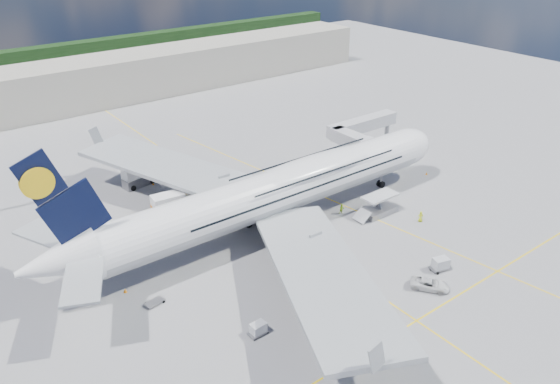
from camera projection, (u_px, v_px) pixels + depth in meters
ground at (316, 253)px, 85.07m from camera, size 300.00×300.00×0.00m
taxi_line_main at (316, 253)px, 85.06m from camera, size 0.25×220.00×0.01m
taxi_line_cross at (417, 321)px, 70.89m from camera, size 120.00×0.25×0.01m
taxi_line_diag at (339, 203)px, 99.71m from camera, size 14.16×99.06×0.01m
airliner at (279, 190)px, 89.17m from camera, size 77.26×79.15×23.71m
jet_bridge at (360, 132)px, 112.87m from camera, size 18.80×12.10×8.50m
cargo_loader at (378, 208)px, 95.62m from camera, size 8.53×3.20×3.67m
terminal at (91, 82)px, 149.66m from camera, size 180.00×16.00×12.00m
tree_line at (154, 43)px, 204.05m from camera, size 160.00×6.00×8.00m
dolly_row_a at (258, 329)px, 68.22m from camera, size 2.71×1.53×1.68m
dolly_row_b at (315, 303)px, 72.45m from camera, size 3.57×2.72×2.01m
dolly_row_c at (319, 286)px, 75.80m from camera, size 3.44×2.71×1.93m
dolly_back at (155, 302)px, 73.82m from camera, size 2.85×1.85×0.39m
dolly_nose_far at (441, 264)px, 80.61m from camera, size 3.43×2.42×1.96m
dolly_nose_near at (316, 239)px, 86.99m from camera, size 2.69×1.64×1.62m
baggage_tug at (315, 264)px, 80.99m from camera, size 3.06×2.27×1.74m
catering_truck_inner at (172, 206)px, 94.34m from camera, size 7.79×3.51×4.53m
catering_truck_outer at (139, 177)px, 105.52m from camera, size 6.89×3.37×3.95m
service_van at (430, 284)px, 76.63m from camera, size 5.20×5.88×1.51m
crew_nose at (389, 166)px, 112.51m from camera, size 0.63×0.48×1.54m
crew_loader at (342, 209)px, 95.82m from camera, size 1.13×1.01×1.90m
crew_wing at (285, 263)px, 80.85m from camera, size 0.76×1.24×1.97m
crew_van at (421, 217)px, 93.34m from camera, size 1.08×1.13×1.95m
crew_tug at (317, 294)px, 74.64m from camera, size 1.14×0.78×1.62m
cone_nose at (427, 173)px, 110.58m from camera, size 0.45×0.45×0.58m
cone_wing_left_inner at (224, 195)px, 102.17m from camera, size 0.41×0.41×0.52m
cone_wing_left_outer at (153, 184)px, 106.38m from camera, size 0.40×0.40×0.51m
cone_wing_right_inner at (336, 283)px, 77.79m from camera, size 0.42×0.42×0.54m
cone_wing_right_outer at (317, 289)px, 76.60m from camera, size 0.38×0.38×0.48m
cone_tail at (125, 290)px, 76.11m from camera, size 0.50×0.50×0.64m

